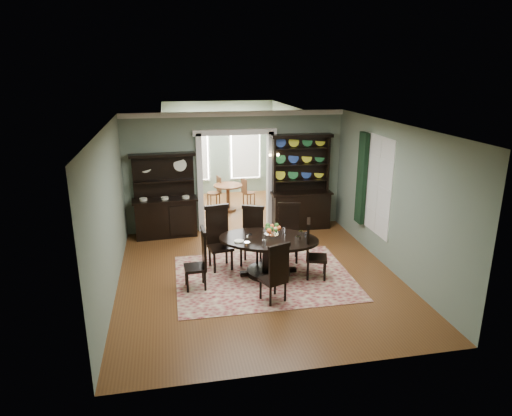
# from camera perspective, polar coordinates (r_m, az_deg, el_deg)

# --- Properties ---
(room) EXTENTS (5.51, 6.01, 3.01)m
(room) POSITION_cam_1_polar(r_m,az_deg,el_deg) (8.72, 0.29, 0.88)
(room) COLOR brown
(room) RESTS_ON ground
(parlor) EXTENTS (3.51, 3.50, 3.01)m
(parlor) POSITION_cam_1_polar(r_m,az_deg,el_deg) (14.02, -4.17, 6.87)
(parlor) COLOR brown
(parlor) RESTS_ON ground
(doorway_trim) EXTENTS (2.08, 0.25, 2.57)m
(doorway_trim) POSITION_cam_1_polar(r_m,az_deg,el_deg) (11.53, -2.62, 5.15)
(doorway_trim) COLOR silver
(doorway_trim) RESTS_ON floor
(right_window) EXTENTS (0.15, 1.47, 2.12)m
(right_window) POSITION_cam_1_polar(r_m,az_deg,el_deg) (10.36, 14.08, 3.15)
(right_window) COLOR white
(right_window) RESTS_ON wall_right
(wall_sconce) EXTENTS (0.27, 0.21, 0.21)m
(wall_sconce) POSITION_cam_1_polar(r_m,az_deg,el_deg) (11.51, 2.19, 6.51)
(wall_sconce) COLOR gold
(wall_sconce) RESTS_ON back_wall_right
(rug) EXTENTS (3.49, 2.71, 0.01)m
(rug) POSITION_cam_1_polar(r_m,az_deg,el_deg) (9.22, 1.02, -8.64)
(rug) COLOR maroon
(rug) RESTS_ON floor
(dining_table) EXTENTS (2.34, 2.34, 0.78)m
(dining_table) POSITION_cam_1_polar(r_m,az_deg,el_deg) (9.15, 1.58, -5.18)
(dining_table) COLOR black
(dining_table) RESTS_ON rug
(centerpiece) EXTENTS (1.50, 0.97, 0.25)m
(centerpiece) POSITION_cam_1_polar(r_m,az_deg,el_deg) (9.13, 2.04, -3.13)
(centerpiece) COLOR white
(centerpiece) RESTS_ON dining_table
(chair_far_left) EXTENTS (0.56, 0.54, 1.33)m
(chair_far_left) POSITION_cam_1_polar(r_m,az_deg,el_deg) (9.48, -4.70, -3.41)
(chair_far_left) COLOR black
(chair_far_left) RESTS_ON rug
(chair_far_mid) EXTENTS (0.60, 0.59, 1.25)m
(chair_far_mid) POSITION_cam_1_polar(r_m,az_deg,el_deg) (9.66, -0.49, -3.21)
(chair_far_mid) COLOR black
(chair_far_mid) RESTS_ON rug
(chair_far_right) EXTENTS (0.55, 0.53, 1.25)m
(chair_far_right) POSITION_cam_1_polar(r_m,az_deg,el_deg) (9.87, 4.10, -2.79)
(chair_far_right) COLOR black
(chair_far_right) RESTS_ON rug
(chair_end_left) EXTENTS (0.43, 0.46, 1.18)m
(chair_end_left) POSITION_cam_1_polar(r_m,az_deg,el_deg) (8.64, -7.02, -6.14)
(chair_end_left) COLOR black
(chair_end_left) RESTS_ON rug
(chair_end_right) EXTENTS (0.53, 0.55, 1.19)m
(chair_end_right) POSITION_cam_1_polar(r_m,az_deg,el_deg) (9.05, 7.00, -5.01)
(chair_end_right) COLOR black
(chair_end_right) RESTS_ON rug
(chair_near) EXTENTS (0.54, 0.53, 1.15)m
(chair_near) POSITION_cam_1_polar(r_m,az_deg,el_deg) (8.06, 2.54, -7.98)
(chair_near) COLOR black
(chair_near) RESTS_ON rug
(sideboard) EXTENTS (1.59, 0.65, 2.06)m
(sideboard) POSITION_cam_1_polar(r_m,az_deg,el_deg) (11.41, -11.27, 0.02)
(sideboard) COLOR black
(sideboard) RESTS_ON floor
(welsh_dresser) EXTENTS (1.57, 0.60, 2.43)m
(welsh_dresser) POSITION_cam_1_polar(r_m,az_deg,el_deg) (11.81, 5.59, 1.69)
(welsh_dresser) COLOR black
(welsh_dresser) RESTS_ON floor
(parlor_table) EXTENTS (0.83, 0.83, 0.77)m
(parlor_table) POSITION_cam_1_polar(r_m,az_deg,el_deg) (13.27, -3.52, 1.79)
(parlor_table) COLOR brown
(parlor_table) RESTS_ON parlor_floor
(parlor_chair_left) EXTENTS (0.42, 0.41, 0.93)m
(parlor_chair_left) POSITION_cam_1_polar(r_m,az_deg,el_deg) (13.60, -5.07, 2.12)
(parlor_chair_left) COLOR brown
(parlor_chair_left) RESTS_ON parlor_floor
(parlor_chair_right) EXTENTS (0.40, 0.39, 0.85)m
(parlor_chair_right) POSITION_cam_1_polar(r_m,az_deg,el_deg) (13.66, -1.12, 2.08)
(parlor_chair_right) COLOR brown
(parlor_chair_right) RESTS_ON parlor_floor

